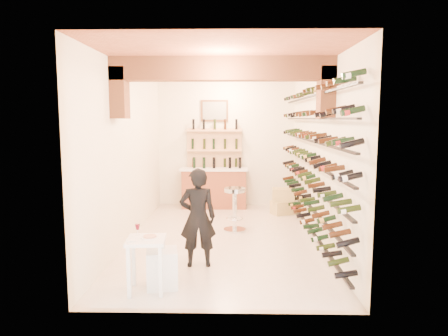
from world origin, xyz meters
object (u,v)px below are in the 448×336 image
tasting_table (146,248)px  white_stool (162,268)px  wine_rack (306,157)px  crate_lower (283,207)px  chrome_barstool (235,206)px  person (198,218)px  back_counter (214,187)px

tasting_table → white_stool: size_ratio=1.70×
wine_rack → crate_lower: wine_rack is taller
white_stool → wine_rack: bearing=44.3°
tasting_table → chrome_barstool: bearing=63.2°
crate_lower → chrome_barstool: bearing=-128.5°
wine_rack → crate_lower: bearing=94.7°
white_stool → crate_lower: white_stool is taller
person → chrome_barstool: bearing=-112.9°
tasting_table → back_counter: bearing=77.7°
white_stool → person: bearing=61.9°
white_stool → chrome_barstool: (0.99, 2.75, 0.25)m
wine_rack → crate_lower: (-0.16, 1.96, -1.39)m
white_stool → person: 1.02m
back_counter → chrome_barstool: back_counter is taller
white_stool → chrome_barstool: chrome_barstool is taller
back_counter → person: person is taller
back_counter → white_stool: (-0.48, -4.90, -0.28)m
chrome_barstool → crate_lower: (1.16, 1.46, -0.35)m
wine_rack → crate_lower: 2.41m
back_counter → tasting_table: back_counter is taller
back_counter → person: bearing=-90.9°
back_counter → crate_lower: (1.67, -0.69, -0.38)m
wine_rack → crate_lower: size_ratio=10.97×
wine_rack → tasting_table: size_ratio=6.61×
back_counter → tasting_table: size_ratio=1.97×
person → chrome_barstool: (0.57, 1.97, -0.25)m
person → crate_lower: bearing=-123.5°
wine_rack → back_counter: size_ratio=3.35×
chrome_barstool → wine_rack: bearing=-20.6°
tasting_table → wine_rack: bearing=39.1°
person → crate_lower: 3.89m
back_counter → chrome_barstool: 2.21m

